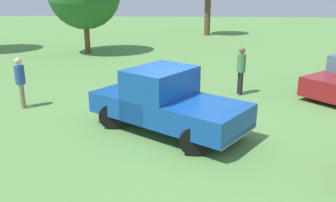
% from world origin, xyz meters
% --- Properties ---
extents(ground_plane, '(80.00, 80.00, 0.00)m').
position_xyz_m(ground_plane, '(0.00, 0.00, 0.00)').
color(ground_plane, '#5B8C47').
extents(pickup_truck, '(4.70, 4.04, 1.78)m').
position_xyz_m(pickup_truck, '(0.44, 0.14, 0.91)').
color(pickup_truck, black).
rests_on(pickup_truck, ground_plane).
extents(person_bystander, '(0.44, 0.44, 1.70)m').
position_xyz_m(person_bystander, '(5.34, -1.63, 0.96)').
color(person_bystander, '#7A6B51').
rests_on(person_bystander, ground_plane).
extents(person_visitor, '(0.38, 0.38, 1.79)m').
position_xyz_m(person_visitor, '(-2.15, -3.64, 1.02)').
color(person_visitor, black).
rests_on(person_visitor, ground_plane).
extents(traffic_cone, '(0.32, 0.32, 0.55)m').
position_xyz_m(traffic_cone, '(2.39, -3.45, 0.28)').
color(traffic_cone, orange).
rests_on(traffic_cone, ground_plane).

